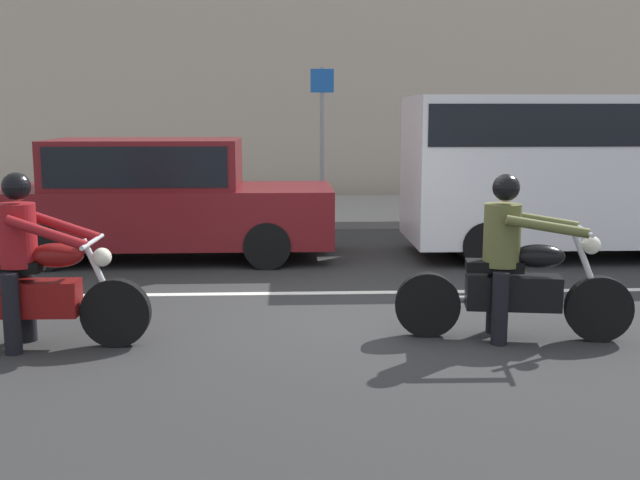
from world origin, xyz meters
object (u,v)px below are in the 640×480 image
object	(u,v)px
parked_van_white	(571,164)
pedestrian_bystander	(452,162)
parked_sedan_maroon	(158,198)
street_sign_post	(322,127)
motorcycle_with_rider_olive	(513,272)
motorcycle_with_rider_crimson	(32,277)

from	to	relation	value
parked_van_white	pedestrian_bystander	xyz separation A→B (m)	(-0.80, 4.38, -0.25)
parked_sedan_maroon	pedestrian_bystander	distance (m)	6.76
street_sign_post	motorcycle_with_rider_olive	bearing A→B (deg)	-80.11
street_sign_post	parked_van_white	bearing A→B (deg)	-48.11
motorcycle_with_rider_olive	parked_van_white	bearing A→B (deg)	63.65
motorcycle_with_rider_olive	street_sign_post	distance (m)	8.18
pedestrian_bystander	street_sign_post	bearing A→B (deg)	-168.40
parked_sedan_maroon	motorcycle_with_rider_crimson	bearing A→B (deg)	-96.11
pedestrian_bystander	motorcycle_with_rider_olive	bearing A→B (deg)	-98.32
motorcycle_with_rider_crimson	parked_sedan_maroon	size ratio (longest dim) A/B	0.43
motorcycle_with_rider_olive	parked_sedan_maroon	distance (m)	5.73
motorcycle_with_rider_crimson	motorcycle_with_rider_olive	world-z (taller)	motorcycle_with_rider_crimson
motorcycle_with_rider_olive	street_sign_post	bearing A→B (deg)	99.89
parked_sedan_maroon	parked_van_white	size ratio (longest dim) A/B	1.02
motorcycle_with_rider_olive	pedestrian_bystander	bearing A→B (deg)	81.68
parked_van_white	motorcycle_with_rider_olive	bearing A→B (deg)	-116.35
motorcycle_with_rider_crimson	motorcycle_with_rider_olive	bearing A→B (deg)	0.84
motorcycle_with_rider_olive	parked_sedan_maroon	world-z (taller)	parked_sedan_maroon
parked_van_white	street_sign_post	distance (m)	5.17
motorcycle_with_rider_crimson	motorcycle_with_rider_olive	distance (m)	4.38
motorcycle_with_rider_crimson	pedestrian_bystander	bearing A→B (deg)	56.72
motorcycle_with_rider_crimson	pedestrian_bystander	distance (m)	10.27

